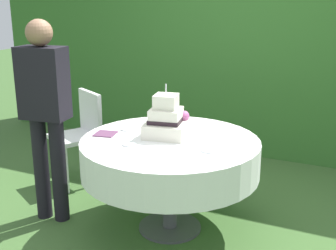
# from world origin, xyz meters

# --- Properties ---
(ground_plane) EXTENTS (20.00, 20.00, 0.00)m
(ground_plane) POSITION_xyz_m (0.00, 0.00, 0.00)
(ground_plane) COLOR #3D602D
(foliage_hedge) EXTENTS (6.52, 0.47, 2.48)m
(foliage_hedge) POSITION_xyz_m (0.00, 2.11, 1.24)
(foliage_hedge) COLOR #336628
(foliage_hedge) RESTS_ON ground_plane
(cake_table) EXTENTS (1.34, 1.34, 0.73)m
(cake_table) POSITION_xyz_m (0.00, 0.00, 0.60)
(cake_table) COLOR #4C4C51
(cake_table) RESTS_ON ground_plane
(wedding_cake) EXTENTS (0.36, 0.36, 0.40)m
(wedding_cake) POSITION_xyz_m (-0.06, 0.07, 0.85)
(wedding_cake) COLOR silver
(wedding_cake) RESTS_ON cake_table
(serving_plate_near) EXTENTS (0.11, 0.11, 0.01)m
(serving_plate_near) POSITION_xyz_m (0.35, -0.12, 0.74)
(serving_plate_near) COLOR white
(serving_plate_near) RESTS_ON cake_table
(serving_plate_far) EXTENTS (0.10, 0.10, 0.01)m
(serving_plate_far) POSITION_xyz_m (-0.21, -0.24, 0.74)
(serving_plate_far) COLOR white
(serving_plate_far) RESTS_ON cake_table
(serving_plate_left) EXTENTS (0.11, 0.11, 0.01)m
(serving_plate_left) POSITION_xyz_m (-0.04, 0.49, 0.74)
(serving_plate_left) COLOR white
(serving_plate_left) RESTS_ON cake_table
(serving_plate_right) EXTENTS (0.11, 0.11, 0.01)m
(serving_plate_right) POSITION_xyz_m (-0.41, 0.08, 0.74)
(serving_plate_right) COLOR white
(serving_plate_right) RESTS_ON cake_table
(napkin_stack) EXTENTS (0.18, 0.18, 0.01)m
(napkin_stack) POSITION_xyz_m (-0.51, -0.09, 0.74)
(napkin_stack) COLOR #603856
(napkin_stack) RESTS_ON cake_table
(garden_chair) EXTENTS (0.54, 0.54, 0.89)m
(garden_chair) POSITION_xyz_m (-1.15, 0.47, 0.54)
(garden_chair) COLOR white
(garden_chair) RESTS_ON ground_plane
(standing_person) EXTENTS (0.38, 0.25, 1.60)m
(standing_person) POSITION_xyz_m (-0.94, -0.25, 0.93)
(standing_person) COLOR black
(standing_person) RESTS_ON ground_plane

